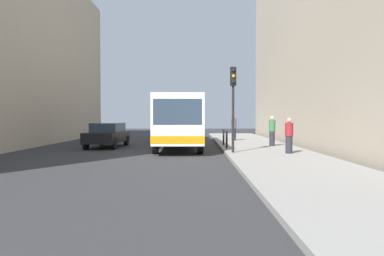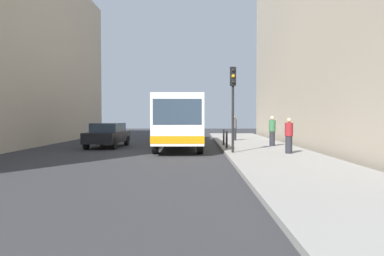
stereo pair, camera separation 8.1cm
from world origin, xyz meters
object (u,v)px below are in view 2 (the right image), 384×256
(bus, at_px, (179,119))
(car_behind_bus, at_px, (191,129))
(pedestrian_mid_sidewalk, at_px, (272,131))
(pedestrian_far_sidewalk, at_px, (234,128))
(car_beside_bus, at_px, (108,134))
(bollard_near, at_px, (227,140))
(pedestrian_near_signal, at_px, (289,136))
(bollard_mid, at_px, (224,137))
(traffic_light, at_px, (233,93))

(bus, height_order, car_behind_bus, bus)
(pedestrian_mid_sidewalk, distance_m, pedestrian_far_sidewalk, 5.50)
(car_beside_bus, height_order, pedestrian_mid_sidewalk, pedestrian_mid_sidewalk)
(bollard_near, distance_m, pedestrian_mid_sidewalk, 3.32)
(bollard_near, relative_size, pedestrian_near_signal, 0.57)
(bus, bearing_deg, car_behind_bus, -95.85)
(car_beside_bus, distance_m, car_behind_bus, 10.29)
(bollard_mid, bearing_deg, pedestrian_mid_sidewalk, -9.99)
(bollard_mid, bearing_deg, traffic_light, -88.76)
(bus, distance_m, bollard_near, 3.84)
(car_behind_bus, relative_size, pedestrian_near_signal, 2.68)
(bollard_near, relative_size, bollard_mid, 1.00)
(bollard_near, height_order, pedestrian_near_signal, pedestrian_near_signal)
(car_beside_bus, xyz_separation_m, pedestrian_far_sidewalk, (8.18, 4.39, 0.26))
(pedestrian_far_sidewalk, bearing_deg, traffic_light, -146.15)
(car_behind_bus, bearing_deg, car_beside_bus, 62.92)
(bus, distance_m, bollard_mid, 2.95)
(bus, bearing_deg, bollard_mid, 172.67)
(bollard_near, distance_m, pedestrian_far_sidewalk, 7.03)
(car_beside_bus, height_order, bollard_near, car_beside_bus)
(bollard_mid, bearing_deg, car_beside_bus, 177.30)
(pedestrian_far_sidewalk, bearing_deg, bollard_near, -149.07)
(pedestrian_near_signal, height_order, pedestrian_far_sidewalk, pedestrian_far_sidewalk)
(car_beside_bus, bearing_deg, bollard_near, 163.46)
(car_behind_bus, xyz_separation_m, bollard_near, (2.11, -11.56, -0.16))
(pedestrian_near_signal, bearing_deg, traffic_light, 167.51)
(bus, height_order, pedestrian_far_sidewalk, bus)
(car_behind_bus, distance_m, traffic_light, 14.31)
(traffic_light, bearing_deg, car_behind_bus, 99.00)
(car_behind_bus, height_order, bollard_mid, car_behind_bus)
(car_beside_bus, xyz_separation_m, pedestrian_near_signal, (9.77, -5.36, 0.20))
(traffic_light, height_order, bollard_near, traffic_light)
(traffic_light, bearing_deg, pedestrian_near_signal, -8.93)
(bus, xyz_separation_m, bollard_near, (2.73, -2.46, -1.10))
(car_behind_bus, bearing_deg, traffic_light, 100.77)
(traffic_light, distance_m, pedestrian_far_sidewalk, 9.60)
(car_beside_bus, xyz_separation_m, pedestrian_mid_sidewalk, (9.89, -0.83, 0.25))
(pedestrian_near_signal, bearing_deg, car_beside_bus, 147.69)
(car_behind_bus, bearing_deg, pedestrian_mid_sidewalk, 118.36)
(car_behind_bus, distance_m, pedestrian_near_signal, 15.15)
(bollard_mid, bearing_deg, pedestrian_far_sidewalk, 76.85)
(bus, distance_m, pedestrian_near_signal, 7.60)
(bollard_mid, distance_m, pedestrian_near_signal, 5.71)
(bollard_near, xyz_separation_m, pedestrian_far_sidewalk, (1.10, 6.93, 0.42))
(bollard_near, relative_size, pedestrian_far_sidewalk, 0.53)
(pedestrian_near_signal, bearing_deg, bollard_near, 130.12)
(car_behind_bus, bearing_deg, bollard_mid, 104.50)
(bollard_mid, bearing_deg, bus, 174.64)
(pedestrian_near_signal, distance_m, pedestrian_far_sidewalk, 9.88)
(car_beside_bus, relative_size, pedestrian_far_sidewalk, 2.52)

